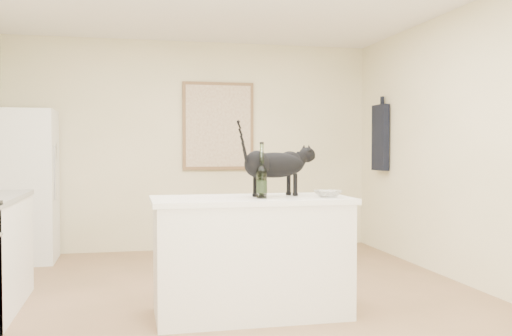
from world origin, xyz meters
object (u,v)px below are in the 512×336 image
object	(u,v)px
glass_bowl	(328,194)
fridge	(24,186)
wine_bottle	(262,174)
black_cat	(274,168)

from	to	relation	value
glass_bowl	fridge	bearing A→B (deg)	134.23
fridge	glass_bowl	world-z (taller)	fridge
wine_bottle	fridge	bearing A→B (deg)	128.39
fridge	black_cat	world-z (taller)	fridge
fridge	glass_bowl	distance (m)	3.75
black_cat	wine_bottle	xyz separation A→B (m)	(-0.13, -0.15, -0.03)
glass_bowl	wine_bottle	bearing A→B (deg)	177.08
black_cat	glass_bowl	size ratio (longest dim) A/B	2.88
black_cat	wine_bottle	distance (m)	0.20
black_cat	glass_bowl	world-z (taller)	black_cat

